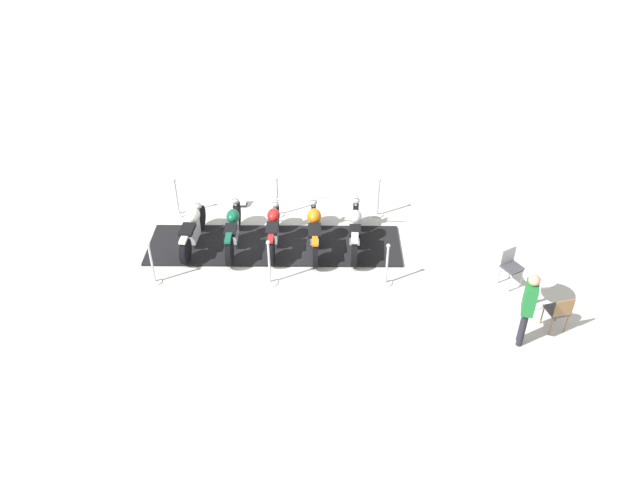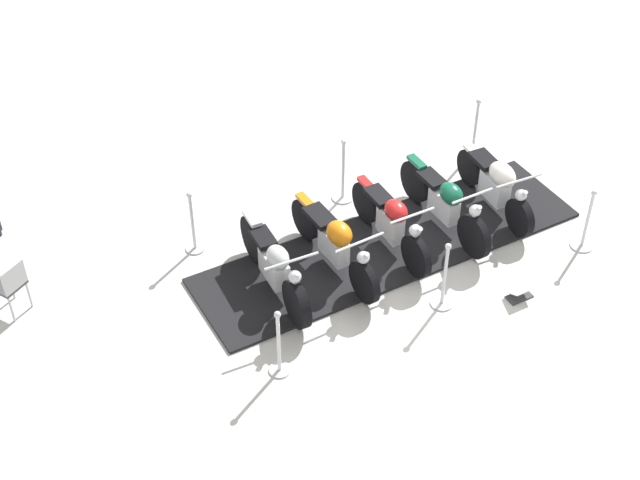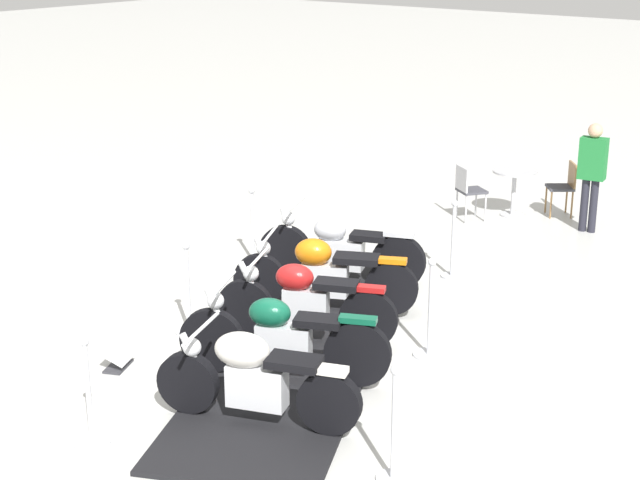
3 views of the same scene
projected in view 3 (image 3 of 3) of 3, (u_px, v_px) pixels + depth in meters
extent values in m
plane|color=silver|center=(306.00, 344.00, 11.03)|extent=(80.00, 80.00, 0.00)
cube|color=black|center=(306.00, 342.00, 11.02)|extent=(6.20, 4.05, 0.05)
cylinder|color=black|center=(285.00, 251.00, 12.90)|extent=(0.38, 0.71, 0.70)
cylinder|color=black|center=(398.00, 262.00, 12.49)|extent=(0.38, 0.71, 0.70)
cube|color=silver|center=(341.00, 254.00, 12.69)|extent=(0.44, 0.64, 0.39)
ellipsoid|color=#B7BAC1|center=(330.00, 230.00, 12.63)|extent=(0.43, 0.51, 0.30)
cube|color=black|center=(369.00, 236.00, 12.50)|extent=(0.42, 0.53, 0.08)
cube|color=#B7BAC1|center=(399.00, 234.00, 12.37)|extent=(0.29, 0.42, 0.06)
cylinder|color=silver|center=(290.00, 230.00, 12.79)|extent=(0.17, 0.29, 0.60)
cylinder|color=silver|center=(296.00, 204.00, 12.66)|extent=(0.74, 0.32, 0.04)
sphere|color=silver|center=(288.00, 219.00, 12.75)|extent=(0.18, 0.18, 0.18)
cylinder|color=black|center=(260.00, 280.00, 11.95)|extent=(0.39, 0.63, 0.65)
cylinder|color=black|center=(391.00, 288.00, 11.67)|extent=(0.39, 0.63, 0.65)
cube|color=silver|center=(325.00, 280.00, 11.79)|extent=(0.43, 0.60, 0.40)
ellipsoid|color=#D16B0F|center=(313.00, 252.00, 11.71)|extent=(0.50, 0.56, 0.34)
cube|color=black|center=(357.00, 259.00, 11.63)|extent=(0.51, 0.62, 0.08)
cube|color=#D16B0F|center=(392.00, 260.00, 11.55)|extent=(0.28, 0.38, 0.06)
cylinder|color=silver|center=(266.00, 259.00, 11.85)|extent=(0.19, 0.29, 0.56)
cylinder|color=silver|center=(271.00, 233.00, 11.74)|extent=(0.71, 0.38, 0.04)
sphere|color=silver|center=(263.00, 248.00, 11.82)|extent=(0.18, 0.18, 0.18)
cylinder|color=black|center=(245.00, 308.00, 11.07)|extent=(0.37, 0.65, 0.66)
cylinder|color=black|center=(368.00, 319.00, 10.75)|extent=(0.37, 0.65, 0.66)
cube|color=silver|center=(306.00, 307.00, 10.89)|extent=(0.38, 0.54, 0.44)
ellipsoid|color=#AD1919|center=(295.00, 277.00, 10.81)|extent=(0.46, 0.52, 0.30)
cube|color=black|center=(336.00, 285.00, 10.72)|extent=(0.45, 0.56, 0.08)
cube|color=#AD1919|center=(369.00, 288.00, 10.64)|extent=(0.27, 0.38, 0.06)
cylinder|color=silver|center=(252.00, 285.00, 10.96)|extent=(0.20, 0.33, 0.56)
cylinder|color=silver|center=(259.00, 257.00, 10.84)|extent=(0.68, 0.33, 0.04)
sphere|color=silver|center=(251.00, 273.00, 10.92)|extent=(0.18, 0.18, 0.18)
cylinder|color=black|center=(212.00, 340.00, 10.17)|extent=(0.40, 0.67, 0.69)
cylinder|color=black|center=(358.00, 354.00, 9.85)|extent=(0.40, 0.67, 0.69)
cube|color=silver|center=(284.00, 343.00, 10.00)|extent=(0.42, 0.60, 0.40)
ellipsoid|color=#0F5138|center=(270.00, 313.00, 9.93)|extent=(0.46, 0.53, 0.30)
cube|color=black|center=(318.00, 321.00, 9.83)|extent=(0.45, 0.55, 0.08)
cube|color=#0F5138|center=(358.00, 320.00, 9.73)|extent=(0.28, 0.40, 0.06)
cylinder|color=silver|center=(218.00, 315.00, 10.06)|extent=(0.19, 0.29, 0.59)
cylinder|color=silver|center=(224.00, 283.00, 9.94)|extent=(0.65, 0.33, 0.04)
sphere|color=silver|center=(216.00, 301.00, 10.02)|extent=(0.18, 0.18, 0.18)
cylinder|color=black|center=(188.00, 382.00, 9.33)|extent=(0.33, 0.62, 0.61)
cylinder|color=black|center=(329.00, 403.00, 8.93)|extent=(0.33, 0.62, 0.61)
cube|color=silver|center=(257.00, 386.00, 9.11)|extent=(0.41, 0.61, 0.41)
ellipsoid|color=silver|center=(242.00, 350.00, 9.04)|extent=(0.51, 0.62, 0.34)
cube|color=black|center=(294.00, 362.00, 8.91)|extent=(0.46, 0.57, 0.08)
cube|color=silver|center=(329.00, 370.00, 8.82)|extent=(0.26, 0.37, 0.06)
cylinder|color=silver|center=(195.00, 359.00, 9.22)|extent=(0.17, 0.30, 0.52)
cylinder|color=silver|center=(201.00, 329.00, 9.10)|extent=(0.76, 0.31, 0.04)
sphere|color=silver|center=(192.00, 347.00, 9.19)|extent=(0.18, 0.18, 0.18)
cylinder|color=silver|center=(452.00, 276.00, 13.12)|extent=(0.30, 0.30, 0.03)
cylinder|color=silver|center=(453.00, 241.00, 12.96)|extent=(0.05, 0.05, 0.97)
sphere|color=silver|center=(455.00, 203.00, 12.80)|extent=(0.09, 0.09, 0.09)
cylinder|color=silver|center=(190.00, 332.00, 11.32)|extent=(0.33, 0.33, 0.03)
cylinder|color=silver|center=(188.00, 291.00, 11.16)|extent=(0.05, 0.05, 1.01)
sphere|color=silver|center=(186.00, 246.00, 10.99)|extent=(0.09, 0.09, 0.09)
cylinder|color=silver|center=(429.00, 355.00, 10.73)|extent=(0.35, 0.35, 0.03)
cylinder|color=silver|center=(430.00, 310.00, 10.56)|extent=(0.05, 0.05, 1.04)
sphere|color=silver|center=(432.00, 262.00, 10.39)|extent=(0.09, 0.09, 0.09)
cylinder|color=silver|center=(393.00, 479.00, 8.34)|extent=(0.30, 0.30, 0.03)
cylinder|color=silver|center=(394.00, 427.00, 8.18)|extent=(0.05, 0.05, 0.98)
sphere|color=silver|center=(396.00, 370.00, 8.02)|extent=(0.09, 0.09, 0.09)
cylinder|color=silver|center=(253.00, 261.00, 13.71)|extent=(0.29, 0.29, 0.03)
cylinder|color=silver|center=(253.00, 227.00, 13.56)|extent=(0.05, 0.05, 0.98)
sphere|color=silver|center=(252.00, 191.00, 13.39)|extent=(0.09, 0.09, 0.09)
cylinder|color=silver|center=(92.00, 442.00, 8.93)|extent=(0.35, 0.35, 0.03)
cylinder|color=silver|center=(88.00, 394.00, 8.78)|extent=(0.05, 0.05, 0.96)
sphere|color=silver|center=(84.00, 342.00, 8.62)|extent=(0.09, 0.09, 0.09)
cube|color=#333338|center=(118.00, 366.00, 10.45)|extent=(0.42, 0.34, 0.02)
cube|color=white|center=(117.00, 354.00, 10.41)|extent=(0.42, 0.38, 0.14)
cylinder|color=#B7B7BC|center=(512.00, 215.00, 15.86)|extent=(0.39, 0.39, 0.02)
cylinder|color=#B7B7BC|center=(513.00, 193.00, 15.75)|extent=(0.07, 0.07, 0.70)
cylinder|color=#B7B7BC|center=(515.00, 171.00, 15.63)|extent=(0.71, 0.71, 0.03)
cylinder|color=olive|center=(551.00, 205.00, 15.64)|extent=(0.03, 0.03, 0.45)
cylinder|color=olive|center=(546.00, 199.00, 15.97)|extent=(0.03, 0.03, 0.45)
cylinder|color=olive|center=(572.00, 205.00, 15.65)|extent=(0.03, 0.03, 0.45)
cylinder|color=olive|center=(566.00, 199.00, 15.97)|extent=(0.03, 0.03, 0.45)
cube|color=#3F3F47|center=(560.00, 187.00, 15.73)|extent=(0.56, 0.56, 0.04)
cube|color=olive|center=(572.00, 175.00, 15.67)|extent=(0.33, 0.27, 0.39)
cylinder|color=#B7B7BC|center=(476.00, 202.00, 15.78)|extent=(0.03, 0.03, 0.46)
cylinder|color=#B7B7BC|center=(485.00, 208.00, 15.48)|extent=(0.03, 0.03, 0.46)
cylinder|color=#B7B7BC|center=(457.00, 204.00, 15.69)|extent=(0.03, 0.03, 0.46)
cylinder|color=#B7B7BC|center=(466.00, 209.00, 15.38)|extent=(0.03, 0.03, 0.46)
cube|color=#3F3F47|center=(472.00, 191.00, 15.50)|extent=(0.56, 0.56, 0.04)
cube|color=#B7B7BC|center=(462.00, 179.00, 15.39)|extent=(0.25, 0.35, 0.38)
cylinder|color=#23232D|center=(593.00, 206.00, 14.90)|extent=(0.12, 0.12, 0.84)
cylinder|color=#23232D|center=(584.00, 205.00, 14.96)|extent=(0.12, 0.12, 0.84)
cube|color=#1E7233|center=(593.00, 159.00, 14.70)|extent=(0.28, 0.43, 0.64)
sphere|color=tan|center=(595.00, 131.00, 14.56)|extent=(0.22, 0.22, 0.22)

